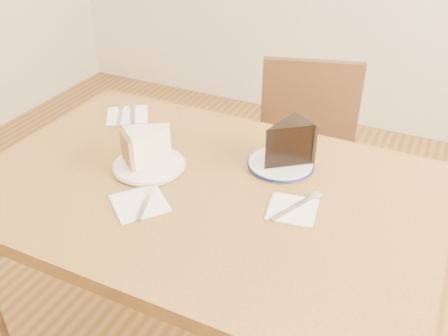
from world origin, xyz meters
TOP-DOWN VIEW (x-y plane):
  - table at (0.00, 0.00)m, footprint 1.20×0.80m
  - chair_far at (0.11, 0.59)m, footprint 0.53×0.53m
  - plate_cream at (-0.17, 0.01)m, footprint 0.19×0.19m
  - plate_navy at (0.15, 0.18)m, footprint 0.18×0.18m
  - carrot_cake at (-0.18, 0.04)m, footprint 0.14×0.15m
  - chocolate_cake at (0.16, 0.18)m, footprint 0.15×0.16m
  - napkin_cream at (-0.10, -0.14)m, footprint 0.18×0.18m
  - napkin_navy at (0.25, 0.00)m, footprint 0.13×0.13m
  - napkin_spare at (-0.41, 0.25)m, footprint 0.18×0.18m
  - fork_cream at (-0.09, -0.14)m, footprint 0.06×0.14m
  - knife_navy at (0.25, 0.01)m, footprint 0.09×0.16m
  - fork_spare at (-0.40, 0.26)m, footprint 0.09×0.12m
  - knife_spare at (-0.43, 0.23)m, footprint 0.10×0.14m

SIDE VIEW (x-z plane):
  - chair_far at x=0.11m, z-range 0.05..0.91m
  - table at x=0.00m, z-range 0.28..1.03m
  - napkin_cream at x=-0.10m, z-range 0.75..0.75m
  - napkin_navy at x=0.25m, z-range 0.75..0.75m
  - napkin_spare at x=-0.41m, z-range 0.75..0.75m
  - plate_cream at x=-0.17m, z-range 0.75..0.76m
  - plate_navy at x=0.15m, z-range 0.75..0.76m
  - fork_cream at x=-0.09m, z-range 0.75..0.76m
  - knife_navy at x=0.25m, z-range 0.75..0.76m
  - fork_spare at x=-0.40m, z-range 0.75..0.76m
  - knife_spare at x=-0.43m, z-range 0.75..0.76m
  - carrot_cake at x=-0.18m, z-range 0.76..0.85m
  - chocolate_cake at x=0.16m, z-range 0.76..0.87m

